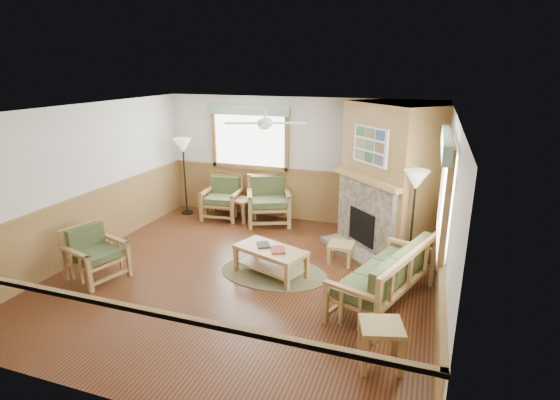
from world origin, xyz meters
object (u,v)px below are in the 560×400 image
(coffee_table, at_px, (270,262))
(footstool, at_px, (341,253))
(armchair_back_left, at_px, (222,198))
(end_table_sofa, at_px, (380,345))
(floor_lamp_left, at_px, (185,176))
(armchair_back_right, at_px, (269,201))
(floor_lamp_right, at_px, (412,223))
(armchair_left, at_px, (96,254))
(sofa, at_px, (384,275))
(end_table_chairs, at_px, (243,210))

(coffee_table, distance_m, footstool, 1.30)
(armchair_back_left, bearing_deg, coffee_table, -55.23)
(end_table_sofa, xyz_separation_m, floor_lamp_left, (-4.94, 4.05, 0.62))
(armchair_back_right, relative_size, floor_lamp_right, 0.57)
(armchair_back_left, relative_size, armchair_back_right, 0.90)
(armchair_left, relative_size, footstool, 2.04)
(sofa, bearing_deg, floor_lamp_right, -174.42)
(armchair_back_right, distance_m, end_table_chairs, 0.65)
(sofa, bearing_deg, armchair_back_left, -105.00)
(armchair_left, xyz_separation_m, floor_lamp_left, (-0.34, 3.35, 0.46))
(sofa, distance_m, armchair_back_right, 3.84)
(armchair_back_left, distance_m, armchair_back_right, 1.12)
(armchair_left, bearing_deg, footstool, -46.34)
(armchair_left, distance_m, end_table_sofa, 4.65)
(floor_lamp_left, distance_m, floor_lamp_right, 5.31)
(armchair_back_right, bearing_deg, floor_lamp_right, -49.71)
(end_table_chairs, bearing_deg, armchair_back_right, 4.82)
(sofa, bearing_deg, coffee_table, -80.36)
(footstool, xyz_separation_m, floor_lamp_right, (1.14, 0.02, 0.70))
(coffee_table, relative_size, end_table_chairs, 2.36)
(armchair_back_left, distance_m, coffee_table, 3.11)
(armchair_back_left, relative_size, floor_lamp_left, 0.51)
(coffee_table, distance_m, floor_lamp_left, 3.82)
(end_table_chairs, height_order, footstool, end_table_chairs)
(armchair_back_left, xyz_separation_m, floor_lamp_right, (4.18, -1.49, 0.43))
(sofa, relative_size, armchair_left, 2.31)
(armchair_left, bearing_deg, sofa, -64.58)
(floor_lamp_left, bearing_deg, floor_lamp_right, -16.10)
(coffee_table, distance_m, end_table_chairs, 2.75)
(floor_lamp_left, bearing_deg, footstool, -20.63)
(coffee_table, bearing_deg, armchair_back_right, 131.09)
(armchair_back_left, height_order, armchair_back_right, armchair_back_right)
(floor_lamp_right, bearing_deg, floor_lamp_left, 163.90)
(end_table_chairs, xyz_separation_m, floor_lamp_right, (3.65, -1.44, 0.63))
(sofa, distance_m, armchair_left, 4.52)
(coffee_table, bearing_deg, footstool, 59.66)
(sofa, height_order, armchair_back_right, armchair_back_right)
(footstool, bearing_deg, end_table_sofa, -69.08)
(end_table_sofa, xyz_separation_m, floor_lamp_right, (0.16, 2.58, 0.61))
(end_table_sofa, xyz_separation_m, footstool, (-0.98, 2.56, -0.08))
(footstool, bearing_deg, end_table_chairs, 149.79)
(armchair_left, height_order, end_table_sofa, armchair_left)
(floor_lamp_left, bearing_deg, end_table_chairs, -1.10)
(armchair_back_left, height_order, floor_lamp_right, floor_lamp_right)
(armchair_back_left, bearing_deg, armchair_left, -105.94)
(armchair_back_left, relative_size, floor_lamp_right, 0.51)
(end_table_sofa, relative_size, floor_lamp_right, 0.30)
(armchair_back_right, height_order, floor_lamp_left, floor_lamp_left)
(armchair_back_right, xyz_separation_m, footstool, (1.91, -1.51, -0.32))
(floor_lamp_left, bearing_deg, armchair_back_left, 1.40)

